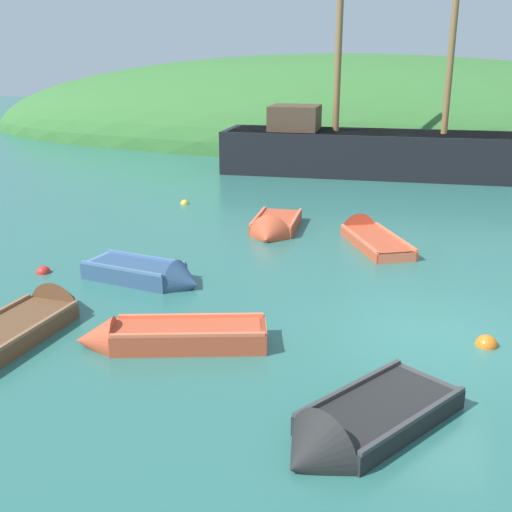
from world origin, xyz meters
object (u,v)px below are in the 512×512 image
Objects in this scene: rowboat_outer_left at (165,339)px; buoy_red at (44,273)px; buoy_orange at (486,345)px; buoy_yellow at (185,204)px; rowboat_near_dock at (273,229)px; rowboat_center at (368,238)px; rowboat_outer_right at (149,276)px; sailing_ship at (379,159)px; rowboat_far at (355,431)px; rowboat_portside at (29,324)px.

rowboat_outer_left is 10.24× the size of buoy_red.
buoy_yellow is at bearing 137.55° from buoy_orange.
rowboat_center is at bearing 84.93° from rowboat_near_dock.
buoy_orange is (5.80, 1.78, -0.14)m from rowboat_outer_left.
rowboat_outer_right is at bearing -72.84° from buoy_yellow.
rowboat_outer_left is (-2.78, -8.18, 0.07)m from rowboat_center.
buoy_yellow is at bearing -87.21° from rowboat_outer_left.
sailing_ship is 5.51× the size of rowboat_outer_right.
rowboat_near_dock is at bearing 80.24° from rowboat_outer_right.
rowboat_far reaches higher than rowboat_outer_left.
sailing_ship is at bearing 164.49° from rowboat_near_dock.
sailing_ship is 19.72m from rowboat_portside.
rowboat_near_dock reaches higher than rowboat_center.
buoy_orange is at bearing -176.57° from rowboat_far.
rowboat_outer_right is 0.85× the size of rowboat_outer_left.
buoy_red is 1.16× the size of buoy_yellow.
sailing_ship reaches higher than rowboat_portside.
sailing_ship is 17.70m from buoy_orange.
rowboat_center is 10.50× the size of buoy_red.
rowboat_outer_right is at bearing -99.79° from rowboat_far.
rowboat_near_dock reaches higher than buoy_yellow.
rowboat_near_dock reaches higher than rowboat_portside.
sailing_ship reaches higher than rowboat_outer_left.
rowboat_center is 9.14m from buoy_red.
rowboat_near_dock is at bearing -107.63° from rowboat_outer_left.
rowboat_far is (3.96, -10.08, -0.01)m from rowboat_near_dock.
sailing_ship is at bearing -23.38° from rowboat_center.
rowboat_center is 1.02× the size of rowboat_outer_left.
rowboat_outer_left reaches higher than buoy_orange.
rowboat_far is 10.84× the size of buoy_yellow.
rowboat_near_dock is 8.74m from rowboat_portside.
rowboat_outer_right is 5.39m from rowboat_near_dock.
buoy_red is at bearing 32.46° from rowboat_portside.
rowboat_outer_left is at bearing -99.82° from sailing_ship.
rowboat_far is (1.06, -10.08, 0.02)m from rowboat_center.
buoy_orange is (1.96, 3.68, -0.10)m from rowboat_far.
rowboat_near_dock is (1.71, 5.11, -0.04)m from rowboat_outer_right.
rowboat_outer_left is at bearing -4.18° from rowboat_near_dock.
rowboat_center is 1.12× the size of rowboat_far.
buoy_orange is (3.91, -17.25, -0.73)m from sailing_ship.
rowboat_portside is 11.16m from buoy_yellow.
rowboat_center reaches higher than rowboat_outer_left.
rowboat_outer_right is 7.51× the size of buoy_orange.
rowboat_outer_right reaches higher than buoy_orange.
rowboat_near_dock is at bearing -34.05° from buoy_yellow.
rowboat_center is at bearing 35.19° from buoy_red.
buoy_red is at bearing -116.36° from sailing_ship.
rowboat_center reaches higher than buoy_red.
rowboat_outer_left is at bearing -50.54° from rowboat_outer_right.
rowboat_near_dock is 2.90m from rowboat_center.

